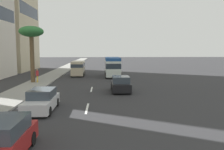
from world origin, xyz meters
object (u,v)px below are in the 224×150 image
object	(u,v)px
car_fourth	(0,141)
minibus_fifth	(113,66)
van_lead	(78,68)
palm_tree	(31,35)
pedestrian_near_lamp	(37,75)
car_second	(42,101)
car_third	(121,84)

from	to	relation	value
car_fourth	minibus_fifth	bearing A→B (deg)	168.36
van_lead	palm_tree	distance (m)	10.89
van_lead	pedestrian_near_lamp	xyz separation A→B (m)	(-8.45, 4.47, -0.29)
car_second	van_lead	bearing A→B (deg)	178.77
pedestrian_near_lamp	car_third	bearing A→B (deg)	17.84
car_third	palm_tree	xyz separation A→B (m)	(6.69, 10.94, 5.52)
car_second	minibus_fifth	bearing A→B (deg)	163.76
car_fourth	pedestrian_near_lamp	world-z (taller)	pedestrian_near_lamp
pedestrian_near_lamp	palm_tree	distance (m)	5.22
car_third	car_fourth	bearing A→B (deg)	157.93
pedestrian_near_lamp	palm_tree	size ratio (longest dim) A/B	0.24
van_lead	minibus_fifth	bearing A→B (deg)	77.43
minibus_fifth	pedestrian_near_lamp	world-z (taller)	minibus_fifth
car_third	car_fourth	distance (m)	16.28
palm_tree	car_third	bearing A→B (deg)	-121.44
van_lead	car_third	distance (m)	16.09
van_lead	car_fourth	size ratio (longest dim) A/B	1.02
minibus_fifth	car_third	bearing A→B (deg)	-179.23
car_third	pedestrian_near_lamp	distance (m)	12.22
car_second	car_fourth	world-z (taller)	car_fourth
pedestrian_near_lamp	palm_tree	xyz separation A→B (m)	(0.17, 0.62, 5.18)
palm_tree	pedestrian_near_lamp	bearing A→B (deg)	-105.19
car_fourth	pedestrian_near_lamp	size ratio (longest dim) A/B	2.66
car_second	minibus_fifth	xyz separation A→B (m)	(21.13, -6.15, 0.96)
car_fourth	car_third	bearing A→B (deg)	157.93
car_third	car_fourth	world-z (taller)	car_third
car_fourth	pedestrian_near_lamp	distance (m)	22.02
minibus_fifth	pedestrian_near_lamp	bearing A→B (deg)	125.33
minibus_fifth	palm_tree	world-z (taller)	palm_tree
pedestrian_near_lamp	car_second	bearing A→B (deg)	-23.90
van_lead	minibus_fifth	size ratio (longest dim) A/B	0.71
car_third	pedestrian_near_lamp	size ratio (longest dim) A/B	2.39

